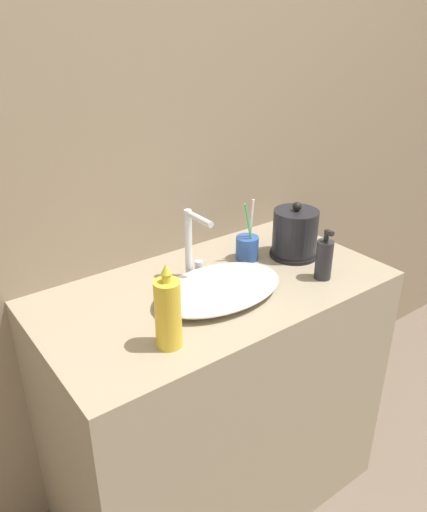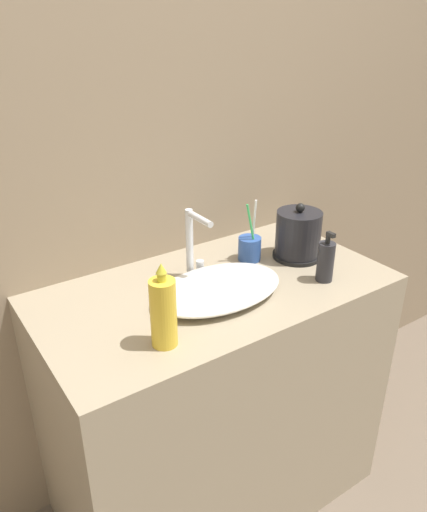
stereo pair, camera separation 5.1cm
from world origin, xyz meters
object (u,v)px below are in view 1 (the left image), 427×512
(faucet, at_px, (192,242))
(electric_kettle, at_px, (295,235))
(toothbrush_cup, at_px, (247,247))
(lotion_bottle, at_px, (324,259))
(shampoo_bottle, at_px, (168,313))

(faucet, xyz_separation_m, electric_kettle, (0.35, -0.07, -0.04))
(electric_kettle, xyz_separation_m, toothbrush_cup, (-0.14, 0.07, -0.03))
(faucet, bearing_deg, lotion_bottle, -37.23)
(shampoo_bottle, bearing_deg, toothbrush_cup, 28.81)
(electric_kettle, xyz_separation_m, lotion_bottle, (-0.04, -0.16, -0.01))
(lotion_bottle, xyz_separation_m, shampoo_bottle, (-0.54, -0.01, 0.03))
(toothbrush_cup, xyz_separation_m, lotion_bottle, (0.10, -0.23, 0.02))
(electric_kettle, distance_m, toothbrush_cup, 0.16)
(lotion_bottle, relative_size, shampoo_bottle, 0.72)
(lotion_bottle, distance_m, shampoo_bottle, 0.54)
(faucet, relative_size, toothbrush_cup, 1.05)
(toothbrush_cup, relative_size, shampoo_bottle, 0.93)
(faucet, distance_m, toothbrush_cup, 0.22)
(toothbrush_cup, xyz_separation_m, shampoo_bottle, (-0.45, -0.25, 0.05))
(faucet, distance_m, lotion_bottle, 0.39)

